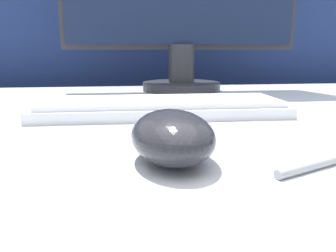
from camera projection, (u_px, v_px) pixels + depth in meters
name	position (u px, v px, depth m)	size (l,w,h in m)	color
partition_panel	(146.00, 157.00, 1.09)	(5.00, 0.03, 1.01)	navy
computer_mouse_near	(172.00, 136.00, 0.28)	(0.08, 0.11, 0.05)	#232328
keyboard	(161.00, 107.00, 0.50)	(0.37, 0.13, 0.02)	silver
pen	(331.00, 160.00, 0.28)	(0.12, 0.06, 0.01)	#99999E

